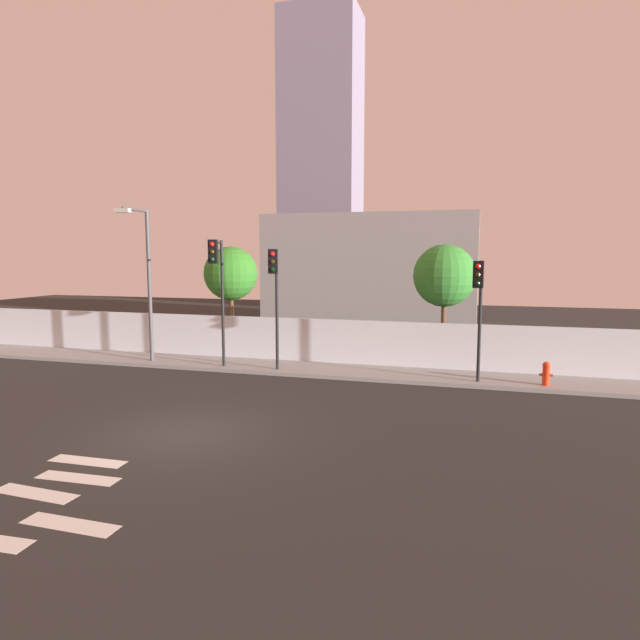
# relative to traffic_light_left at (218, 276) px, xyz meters

# --- Properties ---
(ground_plane) EXTENTS (80.00, 80.00, 0.00)m
(ground_plane) POSITION_rel_traffic_light_left_xyz_m (2.52, -7.00, -3.80)
(ground_plane) COLOR #282724
(sidewalk) EXTENTS (36.00, 2.40, 0.15)m
(sidewalk) POSITION_rel_traffic_light_left_xyz_m (2.52, 1.20, -3.73)
(sidewalk) COLOR gray
(sidewalk) RESTS_ON ground
(perimeter_wall) EXTENTS (36.00, 0.18, 1.80)m
(perimeter_wall) POSITION_rel_traffic_light_left_xyz_m (2.52, 2.49, -2.75)
(perimeter_wall) COLOR silver
(perimeter_wall) RESTS_ON sidewalk
(crosswalk_marking) EXTENTS (3.51, 3.90, 0.01)m
(crosswalk_marking) POSITION_rel_traffic_light_left_xyz_m (2.00, -11.10, -3.80)
(crosswalk_marking) COLOR silver
(crosswalk_marking) RESTS_ON ground
(traffic_light_left) EXTENTS (0.40, 1.30, 5.04)m
(traffic_light_left) POSITION_rel_traffic_light_left_xyz_m (0.00, 0.00, 0.00)
(traffic_light_left) COLOR black
(traffic_light_left) RESTS_ON sidewalk
(traffic_light_center) EXTENTS (0.36, 1.18, 4.27)m
(traffic_light_center) POSITION_rel_traffic_light_left_xyz_m (9.75, 0.03, -0.53)
(traffic_light_center) COLOR black
(traffic_light_center) RESTS_ON sidewalk
(traffic_light_right) EXTENTS (0.49, 1.28, 4.68)m
(traffic_light_right) POSITION_rel_traffic_light_left_xyz_m (2.36, -0.01, -0.24)
(traffic_light_right) COLOR black
(traffic_light_right) RESTS_ON sidewalk
(street_lamp_curbside) EXTENTS (0.62, 2.08, 6.29)m
(street_lamp_curbside) POSITION_rel_traffic_light_left_xyz_m (-3.51, 0.46, 0.12)
(street_lamp_curbside) COLOR #4C4C51
(street_lamp_curbside) RESTS_ON sidewalk
(fire_hydrant) EXTENTS (0.44, 0.26, 0.82)m
(fire_hydrant) POSITION_rel_traffic_light_left_xyz_m (12.06, 0.61, -3.21)
(fire_hydrant) COLOR red
(fire_hydrant) RESTS_ON sidewalk
(roadside_tree_leftmost) EXTENTS (2.43, 2.43, 4.99)m
(roadside_tree_leftmost) POSITION_rel_traffic_light_left_xyz_m (-1.08, 3.45, -0.04)
(roadside_tree_leftmost) COLOR brown
(roadside_tree_leftmost) RESTS_ON ground
(roadside_tree_midleft) EXTENTS (2.53, 2.53, 5.04)m
(roadside_tree_midleft) POSITION_rel_traffic_light_left_xyz_m (8.38, 3.45, -0.04)
(roadside_tree_midleft) COLOR brown
(roadside_tree_midleft) RESTS_ON ground
(low_building_distant) EXTENTS (13.46, 6.00, 7.18)m
(low_building_distant) POSITION_rel_traffic_light_left_xyz_m (2.92, 16.49, -0.21)
(low_building_distant) COLOR #969696
(low_building_distant) RESTS_ON ground
(tower_on_skyline) EXTENTS (6.65, 5.00, 25.37)m
(tower_on_skyline) POSITION_rel_traffic_light_left_xyz_m (-4.02, 28.49, 8.88)
(tower_on_skyline) COLOR gray
(tower_on_skyline) RESTS_ON ground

